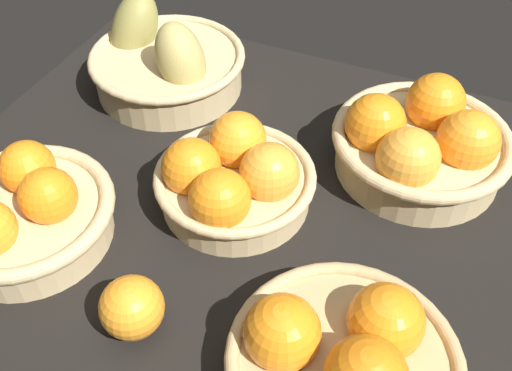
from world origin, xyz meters
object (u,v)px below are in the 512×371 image
object	(u,v)px
basket_far_left	(343,359)
basket_center	(233,178)
loose_orange_front_gap	(132,307)
basket_far_right	(20,212)
basket_near_right_pears	(165,62)
basket_near_left	(420,142)

from	to	relation	value
basket_far_left	basket_center	xyz separation A→B (cm)	(20.91, -18.50, 0.60)
loose_orange_front_gap	basket_far_right	bearing A→B (deg)	-16.64
basket_center	loose_orange_front_gap	distance (cm)	21.80
basket_far_right	basket_center	distance (cm)	26.62
basket_near_right_pears	basket_far_left	size ratio (longest dim) A/B	1.09
basket_near_left	basket_far_right	bearing A→B (deg)	37.12
basket_near_left	basket_far_right	xyz separation A→B (cm)	(42.16, 31.91, -0.57)
basket_far_left	basket_center	size ratio (longest dim) A/B	1.13
basket_near_left	loose_orange_front_gap	world-z (taller)	basket_near_left
basket_near_right_pears	basket_far_right	size ratio (longest dim) A/B	1.17
basket_far_right	loose_orange_front_gap	xyz separation A→B (cm)	(-19.42, 5.80, -0.87)
basket_near_right_pears	basket_far_left	bearing A→B (deg)	137.88
basket_near_left	basket_near_right_pears	world-z (taller)	basket_near_right_pears
basket_near_right_pears	basket_far_right	xyz separation A→B (cm)	(0.03, 35.58, -0.07)
basket_far_right	basket_center	size ratio (longest dim) A/B	1.06
basket_near_left	basket_far_left	distance (cm)	34.53
basket_near_right_pears	basket_far_right	world-z (taller)	basket_near_right_pears
basket_near_right_pears	basket_center	distance (cm)	29.02
basket_center	loose_orange_front_gap	size ratio (longest dim) A/B	2.98
basket_center	basket_far_right	bearing A→B (deg)	36.67
loose_orange_front_gap	basket_far_left	bearing A→B (deg)	-172.01
basket_near_right_pears	loose_orange_front_gap	world-z (taller)	basket_near_right_pears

